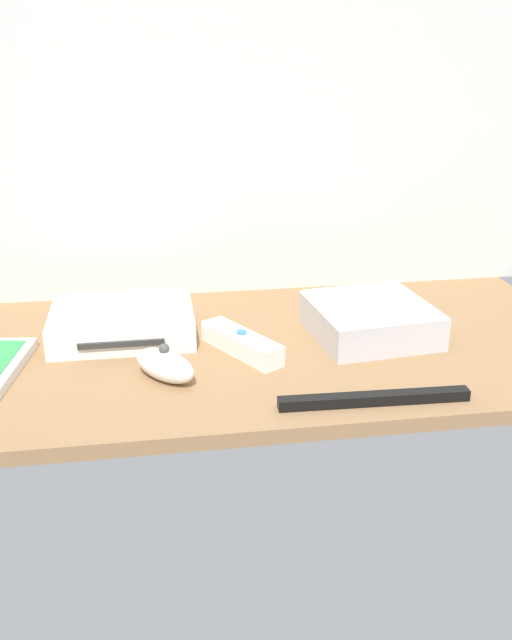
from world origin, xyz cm
name	(u,v)px	position (x,y,z in cm)	size (l,w,h in cm)	color
ground_plane	(256,351)	(0.00, 0.00, -1.00)	(100.00, 48.00, 2.00)	#936D47
back_wall	(232,103)	(0.00, 24.60, 32.00)	(110.00, 1.20, 64.00)	silver
game_console	(122,322)	(-19.30, 6.62, 2.20)	(21.04, 16.54, 4.40)	white
mini_computer	(370,319)	(17.54, 0.96, 2.64)	(18.81, 18.81, 5.30)	silver
remote_wand	(242,343)	(-2.43, -2.30, 1.51)	(10.58, 14.59, 3.40)	white
remote_nunchuk	(165,365)	(-13.53, -8.94, 2.04)	(9.85, 10.46, 5.10)	white
sensor_bar	(374,399)	(11.66, -19.75, 0.70)	(24.00, 1.80, 1.40)	black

